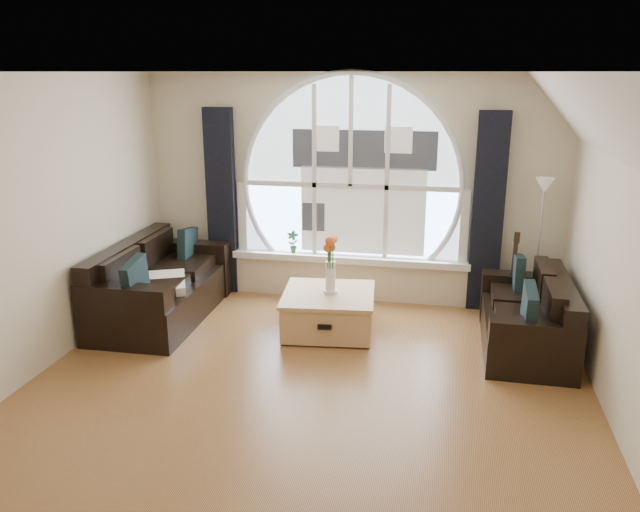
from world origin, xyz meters
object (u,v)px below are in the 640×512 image
(floor_lamp, at_px, (538,249))
(potted_plant, at_px, (293,242))
(coffee_chest, at_px, (329,310))
(vase_flowers, at_px, (331,258))
(sofa_right, at_px, (527,310))
(sofa_left, at_px, (162,284))
(guitar, at_px, (512,276))

(floor_lamp, height_order, potted_plant, floor_lamp)
(coffee_chest, height_order, vase_flowers, vase_flowers)
(coffee_chest, relative_size, potted_plant, 3.51)
(coffee_chest, xyz_separation_m, potted_plant, (-0.65, 1.05, 0.45))
(vase_flowers, height_order, potted_plant, vase_flowers)
(sofa_right, xyz_separation_m, potted_plant, (-2.68, 1.07, 0.29))
(vase_flowers, bearing_deg, potted_plant, 122.90)
(vase_flowers, bearing_deg, sofa_left, -179.72)
(sofa_left, height_order, vase_flowers, vase_flowers)
(sofa_left, xyz_separation_m, sofa_right, (3.95, -0.03, 0.00))
(coffee_chest, distance_m, guitar, 2.08)
(sofa_left, height_order, potted_plant, sofa_left)
(sofa_right, height_order, vase_flowers, vase_flowers)
(floor_lamp, bearing_deg, sofa_left, -168.20)
(sofa_left, height_order, guitar, guitar)
(sofa_left, relative_size, sofa_right, 1.19)
(vase_flowers, xyz_separation_m, floor_lamp, (2.19, 0.86, -0.02))
(guitar, bearing_deg, floor_lamp, 45.85)
(sofa_right, distance_m, floor_lamp, 0.99)
(guitar, bearing_deg, vase_flowers, -150.68)
(sofa_right, height_order, potted_plant, potted_plant)
(floor_lamp, distance_m, guitar, 0.43)
(potted_plant, bearing_deg, sofa_right, -21.71)
(vase_flowers, bearing_deg, floor_lamp, 21.28)
(sofa_right, relative_size, coffee_chest, 1.69)
(sofa_left, relative_size, potted_plant, 7.06)
(vase_flowers, relative_size, floor_lamp, 0.44)
(floor_lamp, distance_m, potted_plant, 2.87)
(sofa_left, xyz_separation_m, guitar, (3.86, 0.67, 0.13))
(sofa_left, xyz_separation_m, vase_flowers, (1.94, 0.01, 0.42))
(potted_plant, bearing_deg, guitar, -8.15)
(coffee_chest, distance_m, potted_plant, 1.31)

